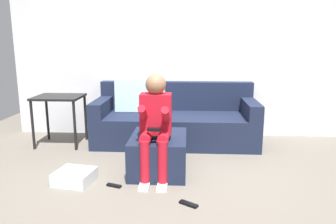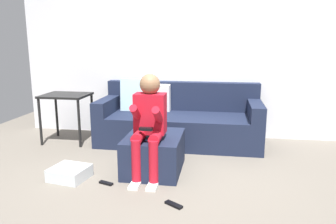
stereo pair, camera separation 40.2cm
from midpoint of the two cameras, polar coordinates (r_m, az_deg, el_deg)
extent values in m
plane|color=#6B6359|center=(3.39, 2.59, -12.92)|extent=(6.60, 6.60, 0.00)
cube|color=silver|center=(5.04, 5.35, 11.06)|extent=(5.08, 0.10, 2.69)
cube|color=#192138|center=(4.70, 4.36, -3.00)|extent=(2.28, 0.91, 0.42)
cube|color=#192138|center=(4.97, 4.80, 2.80)|extent=(2.28, 0.18, 0.43)
cube|color=#192138|center=(4.83, -8.07, 1.15)|extent=(0.18, 0.91, 0.21)
cube|color=#192138|center=(4.67, 17.36, 0.33)|extent=(0.18, 0.91, 0.21)
cube|color=silver|center=(4.89, -3.04, 2.99)|extent=(0.48, 0.18, 0.49)
cube|color=white|center=(4.86, 0.41, 2.47)|extent=(0.40, 0.16, 0.41)
cube|color=#192138|center=(3.72, 0.69, -7.20)|extent=(0.61, 0.78, 0.41)
cube|color=red|center=(3.50, 0.18, -0.28)|extent=(0.33, 0.21, 0.43)
sphere|color=#8C6647|center=(3.44, 0.18, 4.82)|extent=(0.22, 0.22, 0.22)
cylinder|color=red|center=(3.43, -1.69, -4.25)|extent=(0.12, 0.28, 0.12)
cylinder|color=red|center=(3.37, -2.12, -8.50)|extent=(0.10, 0.10, 0.44)
cube|color=white|center=(3.40, -2.28, -12.54)|extent=(0.10, 0.22, 0.03)
cylinder|color=red|center=(3.40, -2.09, -0.47)|extent=(0.08, 0.33, 0.26)
cylinder|color=red|center=(3.40, 1.31, -4.38)|extent=(0.12, 0.28, 0.12)
cylinder|color=red|center=(3.34, 0.96, -8.68)|extent=(0.10, 0.10, 0.44)
cube|color=white|center=(3.38, 0.80, -12.75)|extent=(0.10, 0.22, 0.03)
cylinder|color=red|center=(3.35, 1.80, -0.99)|extent=(0.08, 0.37, 0.29)
cube|color=black|center=(3.32, -0.39, -3.00)|extent=(0.14, 0.06, 0.03)
cube|color=silver|center=(3.64, -13.68, -10.31)|extent=(0.42, 0.40, 0.13)
cube|color=black|center=(4.86, -15.12, 2.80)|extent=(0.64, 0.53, 0.03)
cylinder|color=black|center=(4.84, -19.15, -1.70)|extent=(0.04, 0.04, 0.67)
cylinder|color=black|center=(4.60, -12.79, -2.02)|extent=(0.04, 0.04, 0.67)
cylinder|color=black|center=(5.25, -16.74, -0.49)|extent=(0.04, 0.04, 0.67)
cylinder|color=black|center=(5.03, -10.80, -0.73)|extent=(0.04, 0.04, 0.67)
cube|color=black|center=(3.04, 4.93, -15.84)|extent=(0.18, 0.14, 0.02)
cube|color=black|center=(3.47, -7.41, -12.22)|extent=(0.16, 0.10, 0.02)
camera|label=1|loc=(0.20, -87.20, 0.60)|focal=35.07mm
camera|label=2|loc=(0.20, 92.80, -0.60)|focal=35.07mm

